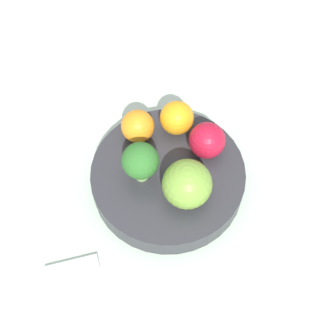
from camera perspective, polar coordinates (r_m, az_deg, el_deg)
The scene contains 9 objects.
ground_plane at distance 0.67m, azimuth -0.00°, elevation -2.71°, with size 6.00×6.00×0.00m, color gray.
table_surface at distance 0.67m, azimuth -0.00°, elevation -2.32°, with size 1.20×1.20×0.02m.
bowl at distance 0.64m, azimuth -0.00°, elevation -1.20°, with size 0.21×0.21×0.03m.
broccoli at distance 0.59m, azimuth -3.38°, elevation 0.81°, with size 0.05×0.05×0.06m.
apple_red at distance 0.58m, azimuth 2.35°, elevation -1.98°, with size 0.06×0.06×0.06m.
apple_green at distance 0.63m, azimuth 4.79°, elevation 3.38°, with size 0.05×0.05×0.05m.
orange_front at distance 0.65m, azimuth 1.08°, elevation 6.13°, with size 0.05×0.05×0.05m.
orange_back at distance 0.64m, azimuth -3.72°, elevation 5.11°, with size 0.05×0.05×0.05m.
spoon at distance 0.62m, azimuth -11.66°, elevation -11.70°, with size 0.04×0.07×0.01m.
Camera 1 is at (0.31, 0.02, 0.60)m, focal length 50.00 mm.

